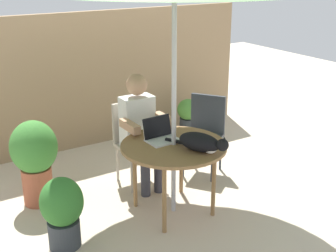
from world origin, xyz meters
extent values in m
plane|color=beige|center=(0.00, 0.00, 0.00)|extent=(14.00, 14.00, 0.00)
cube|color=#937756|center=(0.00, 2.04, 0.87)|extent=(4.62, 0.08, 1.73)
cylinder|color=olive|center=(0.00, 0.00, 0.69)|extent=(0.99, 0.99, 0.03)
cylinder|color=olive|center=(0.27, 0.27, 0.34)|extent=(0.04, 0.04, 0.67)
cylinder|color=olive|center=(-0.27, 0.27, 0.34)|extent=(0.04, 0.04, 0.67)
cylinder|color=olive|center=(-0.27, -0.27, 0.34)|extent=(0.04, 0.04, 0.67)
cylinder|color=olive|center=(0.27, -0.27, 0.34)|extent=(0.04, 0.04, 0.67)
cylinder|color=#B7B7BC|center=(0.00, 0.00, 1.13)|extent=(0.04, 0.04, 2.25)
cube|color=#B2A899|center=(0.00, 0.71, 0.43)|extent=(0.40, 0.40, 0.04)
cube|color=#B2A899|center=(0.00, 0.89, 0.67)|extent=(0.40, 0.04, 0.44)
cylinder|color=#B2A899|center=(0.17, 0.88, 0.21)|extent=(0.03, 0.03, 0.41)
cylinder|color=#B2A899|center=(-0.17, 0.88, 0.21)|extent=(0.03, 0.03, 0.41)
cylinder|color=#B2A899|center=(-0.17, 0.54, 0.21)|extent=(0.03, 0.03, 0.41)
cylinder|color=#B2A899|center=(0.17, 0.54, 0.21)|extent=(0.03, 0.03, 0.41)
cube|color=#33383F|center=(0.73, 0.53, 0.43)|extent=(0.56, 0.56, 0.04)
cube|color=#33383F|center=(0.88, 0.63, 0.67)|extent=(0.26, 0.35, 0.44)
cylinder|color=#33383F|center=(0.97, 0.49, 0.21)|extent=(0.03, 0.03, 0.41)
cylinder|color=#33383F|center=(0.77, 0.77, 0.21)|extent=(0.03, 0.03, 0.41)
cylinder|color=#33383F|center=(0.49, 0.57, 0.21)|extent=(0.03, 0.03, 0.41)
cylinder|color=#33383F|center=(0.69, 0.29, 0.21)|extent=(0.03, 0.03, 0.41)
cube|color=white|center=(0.00, 0.71, 0.72)|extent=(0.34, 0.20, 0.54)
sphere|color=tan|center=(0.00, 0.70, 1.12)|extent=(0.22, 0.22, 0.22)
cube|color=#383842|center=(-0.08, 0.56, 0.50)|extent=(0.12, 0.30, 0.12)
cylinder|color=#383842|center=(-0.08, 0.41, 0.22)|extent=(0.10, 0.10, 0.45)
cube|color=#383842|center=(0.08, 0.56, 0.50)|extent=(0.12, 0.30, 0.12)
cylinder|color=#383842|center=(0.08, 0.41, 0.22)|extent=(0.10, 0.10, 0.45)
cube|color=tan|center=(-0.20, 0.49, 0.77)|extent=(0.08, 0.32, 0.08)
cube|color=tan|center=(0.20, 0.49, 0.77)|extent=(0.08, 0.32, 0.08)
cube|color=silver|center=(-0.04, 0.11, 0.71)|extent=(0.31, 0.23, 0.02)
cube|color=black|center=(-0.05, 0.22, 0.82)|extent=(0.30, 0.07, 0.20)
cube|color=silver|center=(-0.05, 0.23, 0.82)|extent=(0.30, 0.07, 0.20)
ellipsoid|color=black|center=(0.11, -0.25, 0.79)|extent=(0.35, 0.44, 0.17)
sphere|color=black|center=(0.21, -0.45, 0.81)|extent=(0.11, 0.11, 0.11)
ellipsoid|color=white|center=(0.16, -0.35, 0.75)|extent=(0.16, 0.16, 0.09)
cylinder|color=black|center=(0.01, 0.01, 0.73)|extent=(0.11, 0.18, 0.04)
cone|color=black|center=(0.18, -0.47, 0.86)|extent=(0.04, 0.04, 0.03)
cone|color=black|center=(0.24, -0.44, 0.86)|extent=(0.04, 0.04, 0.03)
cylinder|color=#33383D|center=(1.25, 1.57, 0.13)|extent=(0.24, 0.24, 0.27)
ellipsoid|color=#4C8C38|center=(1.25, 1.57, 0.39)|extent=(0.31, 0.31, 0.29)
cylinder|color=#33383D|center=(-1.10, 0.01, 0.12)|extent=(0.27, 0.27, 0.24)
ellipsoid|color=#2D6B28|center=(-1.10, 0.01, 0.43)|extent=(0.37, 0.37, 0.43)
cylinder|color=#9E5138|center=(-1.06, 0.86, 0.19)|extent=(0.30, 0.30, 0.38)
ellipsoid|color=#3D7F33|center=(-1.06, 0.86, 0.61)|extent=(0.46, 0.46, 0.53)
camera|label=1|loc=(-2.12, -3.26, 2.32)|focal=48.33mm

